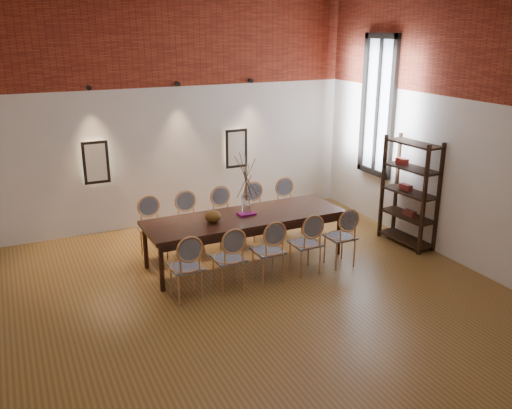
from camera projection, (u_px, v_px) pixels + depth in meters
name	position (u px, v px, depth m)	size (l,w,h in m)	color
floor	(249.00, 304.00, 7.20)	(7.00, 7.00, 0.02)	olive
wall_back	(166.00, 115.00, 9.62)	(7.00, 0.10, 4.00)	silver
wall_front	(473.00, 270.00, 3.52)	(7.00, 0.10, 4.00)	silver
wall_right	(467.00, 133.00, 8.00)	(0.10, 7.00, 4.00)	silver
brick_band_back	(163.00, 42.00, 9.17)	(7.00, 0.02, 1.50)	maroon
brick_band_front	(490.00, 72.00, 3.19)	(7.00, 0.02, 1.50)	maroon
brick_band_right	(474.00, 45.00, 7.58)	(0.02, 7.00, 1.50)	maroon
niche_left	(96.00, 162.00, 9.23)	(0.36, 0.06, 0.66)	#FFEAC6
niche_right	(236.00, 148.00, 10.28)	(0.36, 0.06, 0.66)	#FFEAC6
spot_fixture_left	(89.00, 88.00, 8.81)	(0.08, 0.08, 0.10)	black
spot_fixture_mid	(178.00, 84.00, 9.42)	(0.08, 0.08, 0.10)	black
spot_fixture_right	(251.00, 81.00, 9.98)	(0.08, 0.08, 0.10)	black
window_glass	(379.00, 106.00, 9.64)	(0.02, 0.78, 2.38)	silver
window_frame	(378.00, 106.00, 9.63)	(0.08, 0.90, 2.50)	black
window_mullion	(378.00, 106.00, 9.63)	(0.06, 0.06, 2.40)	black
dining_table	(245.00, 238.00, 8.39)	(3.08, 0.99, 0.75)	#361910
chair_near_a	(186.00, 267.00, 7.18)	(0.44, 0.44, 0.94)	tan
chair_near_b	(228.00, 258.00, 7.44)	(0.44, 0.44, 0.94)	tan
chair_near_c	(268.00, 250.00, 7.70)	(0.44, 0.44, 0.94)	tan
chair_near_d	(305.00, 243.00, 7.96)	(0.44, 0.44, 0.94)	tan
chair_near_e	(340.00, 236.00, 8.22)	(0.44, 0.44, 0.94)	tan
chair_far_a	(153.00, 229.00, 8.51)	(0.44, 0.44, 0.94)	tan
chair_far_b	(190.00, 223.00, 8.76)	(0.44, 0.44, 0.94)	tan
chair_far_c	(225.00, 218.00, 9.02)	(0.44, 0.44, 0.94)	tan
chair_far_d	(258.00, 212.00, 9.28)	(0.44, 0.44, 0.94)	tan
chair_far_e	(290.00, 207.00, 9.54)	(0.44, 0.44, 0.94)	tan
vase	(246.00, 206.00, 8.24)	(0.14, 0.14, 0.30)	silver
dried_branches	(246.00, 178.00, 8.10)	(0.50, 0.50, 0.70)	brown
bowl	(213.00, 216.00, 7.97)	(0.24, 0.24, 0.18)	brown
book	(246.00, 214.00, 8.31)	(0.26, 0.18, 0.03)	#800D5F
shelving_rack	(410.00, 192.00, 8.92)	(0.38, 1.00, 1.80)	black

